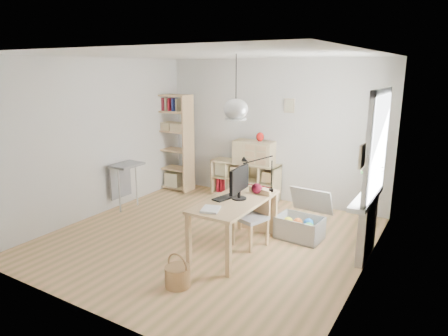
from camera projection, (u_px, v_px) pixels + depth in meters
The scene contains 20 objects.
ground at pixel (208, 238), 6.10m from camera, with size 4.50×4.50×0.00m, color tan.
room_shell at pixel (236, 109), 5.22m from camera, with size 4.50×4.50×4.50m.
window_unit at pixel (378, 146), 5.12m from camera, with size 0.07×1.16×1.46m.
radiator at pixel (367, 229), 5.41m from camera, with size 0.10×0.80×0.80m, color silver.
windowsill at pixel (366, 198), 5.33m from camera, with size 0.22×1.20×0.06m, color white.
desk at pixel (235, 206), 5.54m from camera, with size 0.70×1.50×0.75m.
cube_shelf at pixel (245, 182), 8.00m from camera, with size 1.40×0.38×0.72m.
tall_bookshelf at pixel (173, 138), 8.35m from camera, with size 0.80×0.38×2.00m.
side_table at pixel (125, 173), 7.24m from camera, with size 0.40×0.55×0.85m.
chair at pixel (253, 214), 5.77m from camera, with size 0.50×0.50×0.83m.
wicker_basket at pixel (178, 276), 4.72m from camera, with size 0.31×0.30×0.42m.
storage_chest at pixel (302, 223), 6.08m from camera, with size 0.71×0.79×0.71m.
monitor at pixel (239, 181), 5.50m from camera, with size 0.21×0.52×0.45m.
keyboard at pixel (226, 197), 5.59m from camera, with size 0.15×0.41×0.02m, color black.
task_lamp at pixel (256, 168), 5.87m from camera, with size 0.47×0.17×0.50m.
yarn_ball at pixel (257, 188), 5.78m from camera, with size 0.15×0.15×0.15m, color #460918.
paper_tray at pixel (211, 209), 5.11m from camera, with size 0.22×0.27×0.03m, color white.
drawer_chest at pixel (254, 152), 7.70m from camera, with size 0.77×0.35×0.44m, color beige.
red_vase at pixel (260, 137), 7.57m from camera, with size 0.15×0.15×0.18m, color maroon.
potted_plant at pixel (371, 177), 5.58m from camera, with size 0.33×0.28×0.36m, color #2D6525.
Camera 1 is at (3.11, -4.73, 2.53)m, focal length 32.00 mm.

